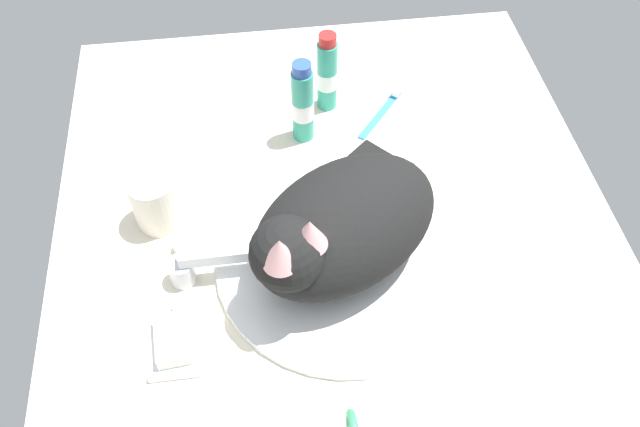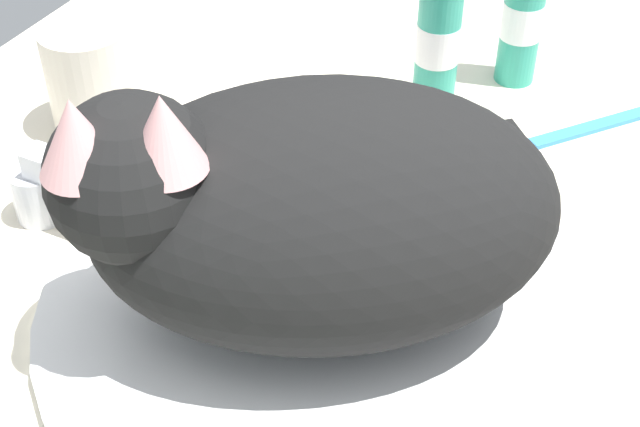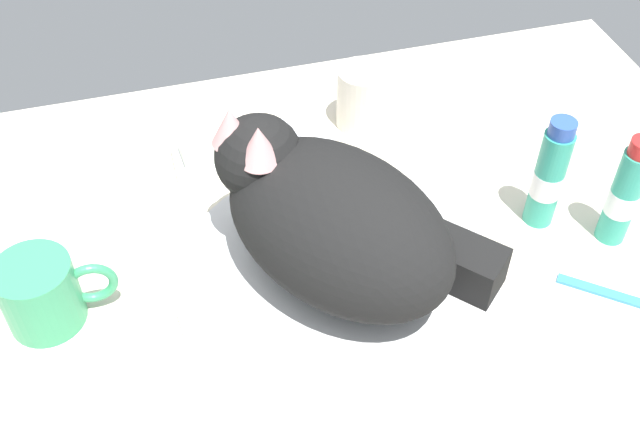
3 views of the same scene
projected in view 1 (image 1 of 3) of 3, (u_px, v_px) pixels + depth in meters
The scene contains 10 objects.
ground_plane at pixel (343, 268), 93.95cm from camera, with size 110.00×82.50×3.00cm, color silver.
sink_basin at pixel (344, 260), 92.33cm from camera, with size 35.90×35.90×1.14cm, color white.
faucet at pixel (193, 267), 88.96cm from camera, with size 12.90×11.78×5.94cm.
cat at pixel (338, 226), 85.55cm from camera, with size 32.04×32.52×17.65cm.
rinse_cup at pixel (155, 201), 94.09cm from camera, with size 6.78×6.78×8.60cm.
soap_dish at pixel (175, 346), 83.98cm from camera, with size 9.00×6.40×1.20cm, color white.
soap_bar at pixel (172, 340), 82.68cm from camera, with size 6.79×4.18×2.13cm, color silver.
toothpaste_bottle at pixel (303, 104), 103.13cm from camera, with size 3.56×3.56×14.72cm.
mouthwash_bottle at pixel (327, 74), 107.89cm from camera, with size 3.43×3.43×14.40cm.
toothbrush at pixel (383, 110), 111.59cm from camera, with size 11.30×9.58×1.60cm.
Camera 1 is at (-51.55, 10.22, 76.83)cm, focal length 36.92 mm.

